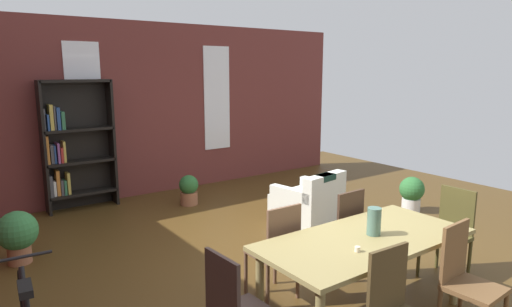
{
  "coord_description": "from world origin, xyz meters",
  "views": [
    {
      "loc": [
        -3.09,
        -3.29,
        2.17
      ],
      "look_at": [
        0.31,
        1.46,
        1.06
      ],
      "focal_mm": 31.02,
      "sensor_mm": 36.0,
      "label": 1
    }
  ],
  "objects_px": {
    "dining_table": "(365,246)",
    "dining_chair_far_right": "(342,229)",
    "vase_on_table": "(374,221)",
    "bookshelf_tall": "(73,146)",
    "dining_chair_near_right": "(466,278)",
    "potted_plant_corner": "(18,234)",
    "armchair_white": "(309,203)",
    "dining_chair_head_right": "(450,230)",
    "potted_plant_by_shelf": "(412,193)",
    "potted_plant_window": "(189,189)",
    "dining_chair_far_left": "(276,248)"
  },
  "relations": [
    {
      "from": "vase_on_table",
      "to": "dining_chair_far_right",
      "type": "relative_size",
      "value": 0.26
    },
    {
      "from": "vase_on_table",
      "to": "potted_plant_window",
      "type": "xyz_separation_m",
      "value": [
        0.18,
        3.91,
        -0.61
      ]
    },
    {
      "from": "dining_chair_head_right",
      "to": "potted_plant_by_shelf",
      "type": "height_order",
      "value": "dining_chair_head_right"
    },
    {
      "from": "dining_table",
      "to": "dining_chair_far_right",
      "type": "distance_m",
      "value": 0.83
    },
    {
      "from": "dining_chair_far_right",
      "to": "dining_chair_head_right",
      "type": "xyz_separation_m",
      "value": [
        0.91,
        -0.68,
        0.0
      ]
    },
    {
      "from": "dining_chair_head_right",
      "to": "potted_plant_corner",
      "type": "bearing_deg",
      "value": 140.53
    },
    {
      "from": "dining_chair_far_left",
      "to": "potted_plant_by_shelf",
      "type": "height_order",
      "value": "dining_chair_far_left"
    },
    {
      "from": "bookshelf_tall",
      "to": "potted_plant_window",
      "type": "relative_size",
      "value": 4.14
    },
    {
      "from": "dining_chair_near_right",
      "to": "potted_plant_by_shelf",
      "type": "distance_m",
      "value": 3.36
    },
    {
      "from": "potted_plant_window",
      "to": "armchair_white",
      "type": "bearing_deg",
      "value": -59.77
    },
    {
      "from": "vase_on_table",
      "to": "dining_chair_head_right",
      "type": "height_order",
      "value": "vase_on_table"
    },
    {
      "from": "armchair_white",
      "to": "potted_plant_by_shelf",
      "type": "relative_size",
      "value": 1.67
    },
    {
      "from": "dining_chair_near_right",
      "to": "dining_chair_head_right",
      "type": "distance_m",
      "value": 1.14
    },
    {
      "from": "dining_table",
      "to": "vase_on_table",
      "type": "bearing_deg",
      "value": 0.0
    },
    {
      "from": "vase_on_table",
      "to": "potted_plant_window",
      "type": "height_order",
      "value": "vase_on_table"
    },
    {
      "from": "bookshelf_tall",
      "to": "armchair_white",
      "type": "bearing_deg",
      "value": -45.1
    },
    {
      "from": "dining_table",
      "to": "potted_plant_window",
      "type": "height_order",
      "value": "dining_table"
    },
    {
      "from": "dining_chair_far_right",
      "to": "armchair_white",
      "type": "distance_m",
      "value": 1.71
    },
    {
      "from": "dining_table",
      "to": "dining_chair_far_left",
      "type": "height_order",
      "value": "dining_chair_far_left"
    },
    {
      "from": "vase_on_table",
      "to": "potted_plant_by_shelf",
      "type": "bearing_deg",
      "value": 29.1
    },
    {
      "from": "dining_chair_near_right",
      "to": "potted_plant_corner",
      "type": "relative_size",
      "value": 1.56
    },
    {
      "from": "dining_chair_far_right",
      "to": "potted_plant_corner",
      "type": "bearing_deg",
      "value": 139.77
    },
    {
      "from": "bookshelf_tall",
      "to": "potted_plant_corner",
      "type": "relative_size",
      "value": 3.32
    },
    {
      "from": "armchair_white",
      "to": "potted_plant_window",
      "type": "distance_m",
      "value": 2.04
    },
    {
      "from": "vase_on_table",
      "to": "potted_plant_by_shelf",
      "type": "distance_m",
      "value": 3.27
    },
    {
      "from": "bookshelf_tall",
      "to": "potted_plant_window",
      "type": "height_order",
      "value": "bookshelf_tall"
    },
    {
      "from": "dining_chair_near_right",
      "to": "dining_chair_head_right",
      "type": "xyz_separation_m",
      "value": [
        0.91,
        0.69,
        0.0
      ]
    },
    {
      "from": "vase_on_table",
      "to": "armchair_white",
      "type": "bearing_deg",
      "value": 60.68
    },
    {
      "from": "dining_chair_near_right",
      "to": "potted_plant_corner",
      "type": "distance_m",
      "value": 4.62
    },
    {
      "from": "vase_on_table",
      "to": "dining_chair_head_right",
      "type": "distance_m",
      "value": 1.29
    },
    {
      "from": "armchair_white",
      "to": "vase_on_table",
      "type": "bearing_deg",
      "value": -119.32
    },
    {
      "from": "dining_chair_head_right",
      "to": "potted_plant_window",
      "type": "bearing_deg",
      "value": 105.23
    },
    {
      "from": "dining_chair_far_right",
      "to": "armchair_white",
      "type": "xyz_separation_m",
      "value": [
        0.87,
        1.46,
        -0.23
      ]
    },
    {
      "from": "potted_plant_by_shelf",
      "to": "potted_plant_window",
      "type": "height_order",
      "value": "potted_plant_by_shelf"
    },
    {
      "from": "dining_chair_near_right",
      "to": "bookshelf_tall",
      "type": "relative_size",
      "value": 0.47
    },
    {
      "from": "dining_table",
      "to": "vase_on_table",
      "type": "height_order",
      "value": "vase_on_table"
    },
    {
      "from": "dining_table",
      "to": "dining_chair_far_right",
      "type": "relative_size",
      "value": 2.04
    },
    {
      "from": "armchair_white",
      "to": "potted_plant_corner",
      "type": "bearing_deg",
      "value": 166.41
    },
    {
      "from": "dining_table",
      "to": "dining_chair_far_left",
      "type": "bearing_deg",
      "value": 122.6
    },
    {
      "from": "vase_on_table",
      "to": "dining_chair_head_right",
      "type": "bearing_deg",
      "value": 0.08
    },
    {
      "from": "dining_table",
      "to": "potted_plant_by_shelf",
      "type": "bearing_deg",
      "value": 28.21
    },
    {
      "from": "armchair_white",
      "to": "dining_chair_far_left",
      "type": "bearing_deg",
      "value": -140.16
    },
    {
      "from": "dining_table",
      "to": "armchair_white",
      "type": "relative_size",
      "value": 2.11
    },
    {
      "from": "vase_on_table",
      "to": "potted_plant_corner",
      "type": "xyz_separation_m",
      "value": [
        -2.43,
        3.02,
        -0.52
      ]
    },
    {
      "from": "dining_table",
      "to": "bookshelf_tall",
      "type": "xyz_separation_m",
      "value": [
        -1.27,
        4.73,
        0.35
      ]
    },
    {
      "from": "dining_chair_far_left",
      "to": "potted_plant_corner",
      "type": "xyz_separation_m",
      "value": [
        -1.88,
        2.33,
        -0.16
      ]
    },
    {
      "from": "bookshelf_tall",
      "to": "dining_chair_near_right",
      "type": "bearing_deg",
      "value": -72.54
    },
    {
      "from": "dining_table",
      "to": "armchair_white",
      "type": "bearing_deg",
      "value": 58.56
    },
    {
      "from": "dining_chair_near_right",
      "to": "potted_plant_corner",
      "type": "bearing_deg",
      "value": 126.62
    },
    {
      "from": "dining_chair_head_right",
      "to": "potted_plant_corner",
      "type": "distance_m",
      "value": 4.75
    }
  ]
}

